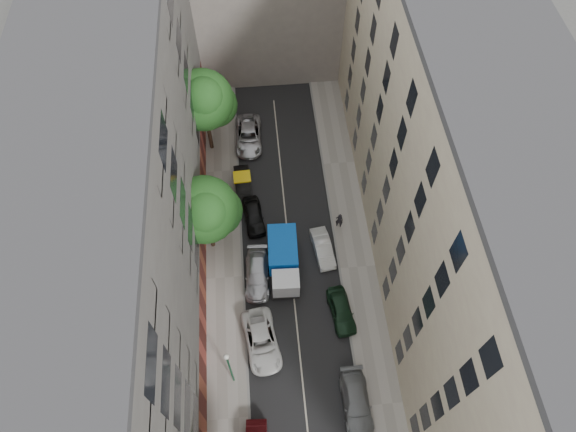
{
  "coord_description": "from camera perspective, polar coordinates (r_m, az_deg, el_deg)",
  "views": [
    {
      "loc": [
        -1.95,
        -18.65,
        38.32
      ],
      "look_at": [
        -0.12,
        1.79,
        6.0
      ],
      "focal_mm": 32.0,
      "sensor_mm": 36.0,
      "label": 1
    }
  ],
  "objects": [
    {
      "name": "car_left_3",
      "position": [
        41.91,
        -3.43,
        -6.46
      ],
      "size": [
        2.26,
        4.92,
        1.4
      ],
      "primitive_type": "imported",
      "rotation": [
        0.0,
        0.0,
        -0.06
      ],
      "color": "#BABABF",
      "rests_on": "ground"
    },
    {
      "name": "car_left_6",
      "position": [
        50.18,
        -4.4,
        8.89
      ],
      "size": [
        2.65,
        5.42,
        1.48
      ],
      "primitive_type": "imported",
      "rotation": [
        0.0,
        0.0,
        -0.04
      ],
      "color": "#BBBBC0",
      "rests_on": "ground"
    },
    {
      "name": "road_surface",
      "position": [
        42.65,
        0.38,
        -6.33
      ],
      "size": [
        8.0,
        44.0,
        0.02
      ],
      "primitive_type": "cube",
      "color": "black",
      "rests_on": "ground"
    },
    {
      "name": "lamp_post",
      "position": [
        36.2,
        -6.55,
        -16.21
      ],
      "size": [
        0.36,
        0.36,
        5.75
      ],
      "color": "#185533",
      "rests_on": "sidewalk_left"
    },
    {
      "name": "pedestrian",
      "position": [
        44.16,
        5.72,
        -0.47
      ],
      "size": [
        0.73,
        0.58,
        1.76
      ],
      "primitive_type": "imported",
      "rotation": [
        0.0,
        0.0,
        2.87
      ],
      "color": "black",
      "rests_on": "sidewalk_right"
    },
    {
      "name": "car_right_1",
      "position": [
        38.83,
        7.59,
        -19.79
      ],
      "size": [
        2.03,
        4.81,
        1.39
      ],
      "primitive_type": "imported",
      "rotation": [
        0.0,
        0.0,
        0.02
      ],
      "color": "slate",
      "rests_on": "ground"
    },
    {
      "name": "car_left_4",
      "position": [
        44.67,
        -3.83,
        -0.01
      ],
      "size": [
        2.08,
        4.2,
        1.38
      ],
      "primitive_type": "imported",
      "rotation": [
        0.0,
        0.0,
        0.11
      ],
      "color": "black",
      "rests_on": "ground"
    },
    {
      "name": "tarp_truck",
      "position": [
        41.56,
        -0.5,
        -4.92
      ],
      "size": [
        2.46,
        5.78,
        2.64
      ],
      "rotation": [
        0.0,
        0.0,
        -0.04
      ],
      "color": "black",
      "rests_on": "ground"
    },
    {
      "name": "tree_mid",
      "position": [
        39.64,
        -9.1,
        0.46
      ],
      "size": [
        5.54,
        5.3,
        8.15
      ],
      "color": "#382619",
      "rests_on": "sidewalk_left"
    },
    {
      "name": "sidewalk_right",
      "position": [
        43.19,
        7.7,
        -5.66
      ],
      "size": [
        3.0,
        44.0,
        0.15
      ],
      "primitive_type": "cube",
      "color": "gray",
      "rests_on": "ground"
    },
    {
      "name": "tree_far",
      "position": [
        45.91,
        -9.28,
        12.37
      ],
      "size": [
        5.6,
        5.38,
        9.12
      ],
      "color": "#382619",
      "rests_on": "sidewalk_left"
    },
    {
      "name": "car_left_5",
      "position": [
        46.75,
        -5.04,
        3.6
      ],
      "size": [
        1.58,
        4.03,
        1.31
      ],
      "primitive_type": "imported",
      "rotation": [
        0.0,
        0.0,
        0.05
      ],
      "color": "black",
      "rests_on": "ground"
    },
    {
      "name": "car_right_2",
      "position": [
        40.77,
        5.95,
        -10.42
      ],
      "size": [
        2.15,
        4.27,
        1.4
      ],
      "primitive_type": "imported",
      "rotation": [
        0.0,
        0.0,
        0.13
      ],
      "color": "black",
      "rests_on": "ground"
    },
    {
      "name": "building_right",
      "position": [
        36.3,
        18.05,
        2.33
      ],
      "size": [
        8.0,
        44.0,
        20.0
      ],
      "primitive_type": "cube",
      "color": "beige",
      "rests_on": "ground"
    },
    {
      "name": "ground",
      "position": [
        42.66,
        0.38,
        -6.34
      ],
      "size": [
        120.0,
        120.0,
        0.0
      ],
      "primitive_type": "plane",
      "color": "#4C4C49",
      "rests_on": "ground"
    },
    {
      "name": "sidewalk_left",
      "position": [
        42.7,
        -7.04,
        -6.84
      ],
      "size": [
        3.0,
        44.0,
        0.15
      ],
      "primitive_type": "cube",
      "color": "gray",
      "rests_on": "ground"
    },
    {
      "name": "car_left_2",
      "position": [
        39.74,
        -2.96,
        -13.7
      ],
      "size": [
        3.14,
        5.51,
        1.45
      ],
      "primitive_type": "imported",
      "rotation": [
        0.0,
        0.0,
        0.15
      ],
      "color": "silver",
      "rests_on": "ground"
    },
    {
      "name": "building_left",
      "position": [
        35.1,
        -17.71,
        -0.29
      ],
      "size": [
        8.0,
        44.0,
        20.0
      ],
      "primitive_type": "cube",
      "color": "#504D4B",
      "rests_on": "ground"
    },
    {
      "name": "car_right_3",
      "position": [
        43.1,
        3.89,
        -3.58
      ],
      "size": [
        1.89,
        4.08,
        1.29
      ],
      "primitive_type": "imported",
      "rotation": [
        0.0,
        0.0,
        0.14
      ],
      "color": "silver",
      "rests_on": "ground"
    }
  ]
}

